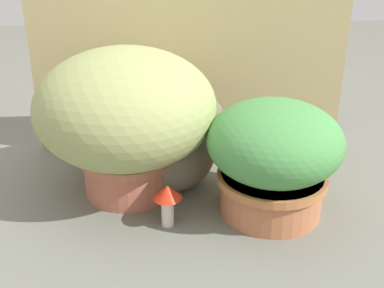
# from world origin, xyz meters

# --- Properties ---
(ground_plane) EXTENTS (6.00, 6.00, 0.00)m
(ground_plane) POSITION_xyz_m (0.00, 0.00, 0.00)
(ground_plane) COLOR slate
(cardboard_backdrop) EXTENTS (1.14, 0.03, 0.83)m
(cardboard_backdrop) POSITION_xyz_m (0.07, 0.49, 0.42)
(cardboard_backdrop) COLOR tan
(cardboard_backdrop) RESTS_ON ground
(grass_planter) EXTENTS (0.54, 0.54, 0.46)m
(grass_planter) POSITION_xyz_m (-0.15, 0.15, 0.26)
(grass_planter) COLOR #B4614B
(grass_planter) RESTS_ON ground
(leafy_planter) EXTENTS (0.39, 0.39, 0.34)m
(leafy_planter) POSITION_xyz_m (0.27, -0.01, 0.18)
(leafy_planter) COLOR #B46B45
(leafy_planter) RESTS_ON ground
(cat) EXTENTS (0.36, 0.30, 0.32)m
(cat) POSITION_xyz_m (0.03, 0.17, 0.12)
(cat) COLOR #68604E
(cat) RESTS_ON ground
(mushroom_ornament_red) EXTENTS (0.08, 0.08, 0.13)m
(mushroom_ornament_red) POSITION_xyz_m (-0.03, -0.06, 0.09)
(mushroom_ornament_red) COLOR silver
(mushroom_ornament_red) RESTS_ON ground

